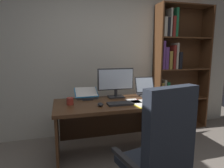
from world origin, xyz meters
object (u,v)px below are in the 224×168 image
object	(u,v)px
monitor	(116,83)
notepad	(133,101)
desk	(114,115)
computer_mouse	(100,104)
reading_stand_with_book	(86,93)
pen	(135,100)
bookshelf	(175,71)
keyboard	(124,103)
office_chair	(159,160)
open_binder	(152,102)
laptop	(148,92)
coffee_mug	(70,101)

from	to	relation	value
monitor	notepad	size ratio (longest dim) A/B	2.46
desk	computer_mouse	world-z (taller)	computer_mouse
desk	reading_stand_with_book	bearing A→B (deg)	144.53
desk	pen	xyz separation A→B (m)	(0.25, -0.11, 0.22)
desk	monitor	bearing A→B (deg)	66.16
desk	notepad	world-z (taller)	notepad
monitor	pen	size ratio (longest dim) A/B	3.69
bookshelf	keyboard	world-z (taller)	bookshelf
bookshelf	office_chair	distance (m)	2.09
keyboard	computer_mouse	distance (m)	0.30
office_chair	notepad	xyz separation A→B (m)	(0.13, 0.92, 0.27)
office_chair	bookshelf	bearing A→B (deg)	40.56
bookshelf	monitor	xyz separation A→B (m)	(-1.22, -0.42, -0.10)
desk	computer_mouse	bearing A→B (deg)	-137.08
keyboard	open_binder	xyz separation A→B (m)	(0.35, -0.05, -0.00)
bookshelf	reading_stand_with_book	distance (m)	1.68
open_binder	pen	xyz separation A→B (m)	(-0.18, 0.15, 0.00)
keyboard	computer_mouse	bearing A→B (deg)	180.00
bookshelf	pen	bearing A→B (deg)	-146.29
bookshelf	office_chair	size ratio (longest dim) A/B	1.93
bookshelf	office_chair	world-z (taller)	bookshelf
office_chair	reading_stand_with_book	bearing A→B (deg)	95.85
reading_stand_with_book	notepad	size ratio (longest dim) A/B	1.51
office_chair	pen	size ratio (longest dim) A/B	8.01
open_binder	office_chair	bearing A→B (deg)	-120.40
laptop	pen	bearing A→B (deg)	-138.50
pen	coffee_mug	distance (m)	0.83
office_chair	laptop	bearing A→B (deg)	55.50
laptop	notepad	size ratio (longest dim) A/B	1.65
desk	keyboard	size ratio (longest dim) A/B	3.69
monitor	laptop	bearing A→B (deg)	1.41
notepad	open_binder	bearing A→B (deg)	-37.63
laptop	reading_stand_with_book	xyz separation A→B (m)	(-0.91, 0.06, 0.01)
desk	office_chair	world-z (taller)	office_chair
keyboard	pen	bearing A→B (deg)	29.42
pen	reading_stand_with_book	bearing A→B (deg)	149.18
monitor	coffee_mug	world-z (taller)	monitor
laptop	reading_stand_with_book	size ratio (longest dim) A/B	1.09
office_chair	monitor	size ratio (longest dim) A/B	2.17
monitor	coffee_mug	bearing A→B (deg)	-161.66
monitor	pen	distance (m)	0.38
coffee_mug	pen	bearing A→B (deg)	-4.26
keyboard	pen	world-z (taller)	keyboard
notepad	pen	world-z (taller)	pen
reading_stand_with_book	keyboard	bearing A→B (deg)	-47.88
monitor	notepad	world-z (taller)	monitor
open_binder	pen	world-z (taller)	open_binder
open_binder	notepad	world-z (taller)	open_binder
bookshelf	coffee_mug	world-z (taller)	bookshelf
monitor	coffee_mug	distance (m)	0.70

